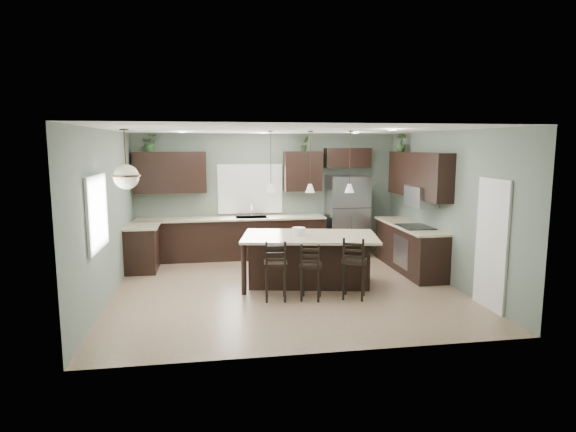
% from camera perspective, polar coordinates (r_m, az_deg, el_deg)
% --- Properties ---
extents(ground, '(6.00, 6.00, 0.00)m').
position_cam_1_polar(ground, '(8.72, -0.23, -8.55)').
color(ground, '#9E8466').
rests_on(ground, ground).
extents(pantry_door, '(0.04, 0.82, 2.04)m').
position_cam_1_polar(pantry_door, '(8.09, 22.97, -3.13)').
color(pantry_door, white).
rests_on(pantry_door, ground).
extents(window_back, '(1.35, 0.02, 1.00)m').
position_cam_1_polar(window_back, '(11.06, -4.52, 3.23)').
color(window_back, white).
rests_on(window_back, room_shell).
extents(window_left, '(0.02, 1.10, 1.00)m').
position_cam_1_polar(window_left, '(7.69, -21.77, 0.37)').
color(window_left, white).
rests_on(window_left, room_shell).
extents(left_return_cabs, '(0.60, 0.90, 0.90)m').
position_cam_1_polar(left_return_cabs, '(10.25, -16.90, -3.74)').
color(left_return_cabs, black).
rests_on(left_return_cabs, ground).
extents(left_return_countertop, '(0.66, 0.96, 0.04)m').
position_cam_1_polar(left_return_countertop, '(10.16, -16.90, -1.15)').
color(left_return_countertop, beige).
rests_on(left_return_countertop, left_return_cabs).
extents(back_lower_cabs, '(4.20, 0.60, 0.90)m').
position_cam_1_polar(back_lower_cabs, '(10.90, -6.69, -2.72)').
color(back_lower_cabs, black).
rests_on(back_lower_cabs, ground).
extents(back_countertop, '(4.20, 0.66, 0.04)m').
position_cam_1_polar(back_countertop, '(10.80, -6.73, -0.29)').
color(back_countertop, beige).
rests_on(back_countertop, back_lower_cabs).
extents(sink_inset, '(0.70, 0.45, 0.01)m').
position_cam_1_polar(sink_inset, '(10.83, -4.35, -0.15)').
color(sink_inset, gray).
rests_on(sink_inset, back_countertop).
extents(faucet, '(0.02, 0.02, 0.28)m').
position_cam_1_polar(faucet, '(10.78, -4.34, 0.58)').
color(faucet, silver).
rests_on(faucet, back_countertop).
extents(back_upper_left, '(1.55, 0.34, 0.90)m').
position_cam_1_polar(back_upper_left, '(10.87, -13.75, 5.04)').
color(back_upper_left, black).
rests_on(back_upper_left, room_shell).
extents(back_upper_right, '(0.85, 0.34, 0.90)m').
position_cam_1_polar(back_upper_right, '(11.04, 1.77, 5.33)').
color(back_upper_right, black).
rests_on(back_upper_right, room_shell).
extents(fridge_header, '(1.05, 0.34, 0.45)m').
position_cam_1_polar(fridge_header, '(11.27, 7.06, 6.86)').
color(fridge_header, black).
rests_on(fridge_header, room_shell).
extents(right_lower_cabs, '(0.60, 2.35, 0.90)m').
position_cam_1_polar(right_lower_cabs, '(10.18, 14.19, -3.72)').
color(right_lower_cabs, black).
rests_on(right_lower_cabs, ground).
extents(right_countertop, '(0.66, 2.35, 0.04)m').
position_cam_1_polar(right_countertop, '(10.08, 14.18, -1.12)').
color(right_countertop, beige).
rests_on(right_countertop, right_lower_cabs).
extents(cooktop, '(0.58, 0.75, 0.02)m').
position_cam_1_polar(cooktop, '(9.83, 14.82, -1.23)').
color(cooktop, black).
rests_on(cooktop, right_countertop).
extents(wall_oven_front, '(0.01, 0.72, 0.60)m').
position_cam_1_polar(wall_oven_front, '(9.81, 13.19, -4.14)').
color(wall_oven_front, gray).
rests_on(wall_oven_front, right_lower_cabs).
extents(right_upper_cabs, '(0.34, 2.35, 0.90)m').
position_cam_1_polar(right_upper_cabs, '(10.03, 15.19, 4.72)').
color(right_upper_cabs, black).
rests_on(right_upper_cabs, room_shell).
extents(microwave, '(0.40, 0.75, 0.40)m').
position_cam_1_polar(microwave, '(9.79, 15.49, 2.28)').
color(microwave, gray).
rests_on(microwave, right_upper_cabs).
extents(refrigerator, '(0.90, 0.74, 1.85)m').
position_cam_1_polar(refrigerator, '(11.18, 7.02, 0.02)').
color(refrigerator, '#94949C').
rests_on(refrigerator, ground).
extents(kitchen_island, '(2.62, 1.79, 0.92)m').
position_cam_1_polar(kitchen_island, '(8.82, 2.57, -5.25)').
color(kitchen_island, black).
rests_on(kitchen_island, ground).
extents(serving_dish, '(0.24, 0.24, 0.14)m').
position_cam_1_polar(serving_dish, '(8.71, 1.28, -1.84)').
color(serving_dish, silver).
rests_on(serving_dish, kitchen_island).
extents(bar_stool_left, '(0.42, 0.42, 1.02)m').
position_cam_1_polar(bar_stool_left, '(7.95, -1.49, -6.41)').
color(bar_stool_left, black).
rests_on(bar_stool_left, ground).
extents(bar_stool_center, '(0.45, 0.45, 0.97)m').
position_cam_1_polar(bar_stool_center, '(7.99, 2.73, -6.56)').
color(bar_stool_center, black).
rests_on(bar_stool_center, ground).
extents(bar_stool_right, '(0.51, 0.51, 1.05)m').
position_cam_1_polar(bar_stool_right, '(8.11, 7.84, -6.07)').
color(bar_stool_right, black).
rests_on(bar_stool_right, ground).
extents(pendant_left, '(0.17, 0.17, 1.10)m').
position_cam_1_polar(pendant_left, '(8.59, -2.05, 6.44)').
color(pendant_left, silver).
rests_on(pendant_left, room_shell).
extents(pendant_center, '(0.17, 0.17, 1.10)m').
position_cam_1_polar(pendant_center, '(8.58, 2.65, 6.44)').
color(pendant_center, silver).
rests_on(pendant_center, room_shell).
extents(pendant_right, '(0.17, 0.17, 1.10)m').
position_cam_1_polar(pendant_right, '(8.62, 7.34, 6.39)').
color(pendant_right, silver).
rests_on(pendant_right, room_shell).
extents(chandelier, '(0.43, 0.43, 0.95)m').
position_cam_1_polar(chandelier, '(7.96, -18.71, 6.40)').
color(chandelier, beige).
rests_on(chandelier, room_shell).
extents(plant_back_left, '(0.34, 0.30, 0.37)m').
position_cam_1_polar(plant_back_left, '(10.86, -16.02, 8.31)').
color(plant_back_left, '#2C5A27').
rests_on(plant_back_left, back_upper_left).
extents(plant_back_right, '(0.21, 0.18, 0.34)m').
position_cam_1_polar(plant_back_right, '(11.00, 2.01, 8.55)').
color(plant_back_right, '#274920').
rests_on(plant_back_right, back_upper_right).
extents(plant_right_wall, '(0.29, 0.29, 0.39)m').
position_cam_1_polar(plant_right_wall, '(10.79, 13.26, 8.46)').
color(plant_right_wall, '#2E4E22').
rests_on(plant_right_wall, right_upper_cabs).
extents(room_shell, '(6.00, 6.00, 6.00)m').
position_cam_1_polar(room_shell, '(8.38, -0.23, 2.62)').
color(room_shell, slate).
rests_on(room_shell, ground).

